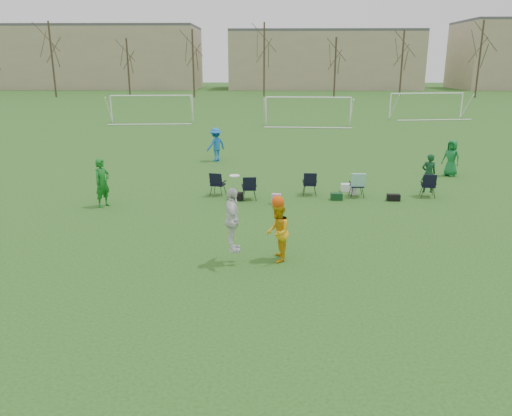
{
  "coord_description": "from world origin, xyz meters",
  "views": [
    {
      "loc": [
        0.39,
        -11.78,
        5.26
      ],
      "look_at": [
        0.11,
        1.93,
        1.25
      ],
      "focal_mm": 35.0,
      "sensor_mm": 36.0,
      "label": 1
    }
  ],
  "objects_px": {
    "fielder_green_near": "(102,183)",
    "goal_right": "(427,98)",
    "fielder_green_far": "(451,158)",
    "goal_mid": "(308,103)",
    "fielder_blue": "(216,145)",
    "goal_left": "(152,101)",
    "center_contest": "(257,226)"
  },
  "relations": [
    {
      "from": "center_contest",
      "to": "goal_mid",
      "type": "height_order",
      "value": "center_contest"
    },
    {
      "from": "fielder_blue",
      "to": "goal_right",
      "type": "relative_size",
      "value": 0.25
    },
    {
      "from": "fielder_green_near",
      "to": "goal_mid",
      "type": "distance_m",
      "value": 27.5
    },
    {
      "from": "fielder_blue",
      "to": "goal_mid",
      "type": "height_order",
      "value": "goal_mid"
    },
    {
      "from": "fielder_blue",
      "to": "fielder_green_far",
      "type": "height_order",
      "value": "fielder_blue"
    },
    {
      "from": "fielder_green_near",
      "to": "goal_right",
      "type": "bearing_deg",
      "value": -6.17
    },
    {
      "from": "fielder_green_near",
      "to": "center_contest",
      "type": "distance_m",
      "value": 7.97
    },
    {
      "from": "fielder_green_far",
      "to": "goal_right",
      "type": "bearing_deg",
      "value": 121.95
    },
    {
      "from": "fielder_green_far",
      "to": "goal_mid",
      "type": "xyz_separation_m",
      "value": [
        -5.27,
        20.02,
        1.06
      ]
    },
    {
      "from": "fielder_green_far",
      "to": "center_contest",
      "type": "relative_size",
      "value": 0.7
    },
    {
      "from": "center_contest",
      "to": "goal_left",
      "type": "xyz_separation_m",
      "value": [
        -10.14,
        33.06,
        0.88
      ]
    },
    {
      "from": "fielder_green_far",
      "to": "center_contest",
      "type": "distance_m",
      "value": 14.32
    },
    {
      "from": "center_contest",
      "to": "goal_right",
      "type": "bearing_deg",
      "value": 66.84
    },
    {
      "from": "fielder_green_far",
      "to": "goal_right",
      "type": "distance_m",
      "value": 26.89
    },
    {
      "from": "fielder_blue",
      "to": "goal_right",
      "type": "xyz_separation_m",
      "value": [
        18.38,
        22.5,
        1.01
      ]
    },
    {
      "from": "fielder_green_near",
      "to": "goal_right",
      "type": "relative_size",
      "value": 0.25
    },
    {
      "from": "goal_right",
      "to": "fielder_green_near",
      "type": "bearing_deg",
      "value": -132.46
    },
    {
      "from": "fielder_green_far",
      "to": "goal_mid",
      "type": "distance_m",
      "value": 20.72
    },
    {
      "from": "fielder_green_near",
      "to": "center_contest",
      "type": "relative_size",
      "value": 0.75
    },
    {
      "from": "goal_left",
      "to": "fielder_green_near",
      "type": "bearing_deg",
      "value": -86.28
    },
    {
      "from": "goal_left",
      "to": "goal_right",
      "type": "bearing_deg",
      "value": 3.75
    },
    {
      "from": "fielder_green_far",
      "to": "goal_left",
      "type": "relative_size",
      "value": 0.23
    },
    {
      "from": "fielder_blue",
      "to": "goal_right",
      "type": "bearing_deg",
      "value": -173.9
    },
    {
      "from": "fielder_green_near",
      "to": "goal_right",
      "type": "xyz_separation_m",
      "value": [
        21.75,
        31.7,
        1.0
      ]
    },
    {
      "from": "goal_right",
      "to": "goal_left",
      "type": "bearing_deg",
      "value": -179.25
    },
    {
      "from": "fielder_blue",
      "to": "fielder_green_far",
      "type": "relative_size",
      "value": 1.06
    },
    {
      "from": "center_contest",
      "to": "goal_mid",
      "type": "relative_size",
      "value": 0.33
    },
    {
      "from": "fielder_green_far",
      "to": "goal_mid",
      "type": "bearing_deg",
      "value": 151.2
    },
    {
      "from": "fielder_green_near",
      "to": "goal_left",
      "type": "relative_size",
      "value": 0.25
    },
    {
      "from": "fielder_green_near",
      "to": "fielder_green_far",
      "type": "distance_m",
      "value": 16.06
    },
    {
      "from": "fielder_blue",
      "to": "goal_mid",
      "type": "relative_size",
      "value": 0.25
    },
    {
      "from": "goal_right",
      "to": "goal_mid",
      "type": "bearing_deg",
      "value": -161.43
    }
  ]
}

